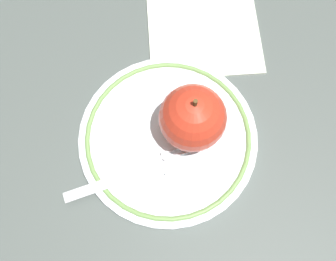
% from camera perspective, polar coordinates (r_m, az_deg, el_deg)
% --- Properties ---
extents(ground_plane, '(2.00, 2.00, 0.00)m').
position_cam_1_polar(ground_plane, '(0.47, 0.86, 0.57)').
color(ground_plane, '#4E5652').
extents(plate, '(0.22, 0.22, 0.01)m').
position_cam_1_polar(plate, '(0.45, -0.00, -1.11)').
color(plate, white).
rests_on(plate, ground_plane).
extents(apple_red_whole, '(0.08, 0.08, 0.09)m').
position_cam_1_polar(apple_red_whole, '(0.42, 3.77, 1.90)').
color(apple_red_whole, red).
rests_on(apple_red_whole, plate).
extents(fork, '(0.18, 0.04, 0.00)m').
position_cam_1_polar(fork, '(0.44, -5.02, -6.59)').
color(fork, silver).
rests_on(fork, plate).
extents(napkin_folded, '(0.19, 0.19, 0.01)m').
position_cam_1_polar(napkin_folded, '(0.53, 5.43, 15.32)').
color(napkin_folded, white).
rests_on(napkin_folded, ground_plane).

